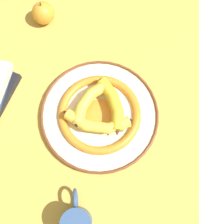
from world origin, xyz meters
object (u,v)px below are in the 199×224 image
object	(u,v)px
banana_c	(88,101)
coffee_mug	(77,222)
decorative_bowl	(100,114)
apple	(43,13)
banana_a	(96,124)
banana_b	(114,105)

from	to	relation	value
banana_c	coffee_mug	bearing A→B (deg)	29.14
decorative_bowl	apple	world-z (taller)	apple
decorative_bowl	coffee_mug	xyz separation A→B (m)	(0.12, 0.28, 0.03)
decorative_bowl	banana_a	distance (m)	0.05
banana_c	apple	bearing A→B (deg)	-120.20
coffee_mug	apple	xyz separation A→B (m)	(-0.02, -0.67, -0.01)
apple	coffee_mug	bearing A→B (deg)	88.64
decorative_bowl	coffee_mug	world-z (taller)	coffee_mug
banana_c	apple	size ratio (longest dim) A/B	1.59
coffee_mug	banana_a	bearing A→B (deg)	-15.37
banana_a	coffee_mug	bearing A→B (deg)	-92.97
banana_c	coffee_mug	world-z (taller)	coffee_mug
banana_b	apple	size ratio (longest dim) A/B	2.16
banana_c	coffee_mug	xyz separation A→B (m)	(0.10, 0.32, -0.00)
decorative_bowl	apple	size ratio (longest dim) A/B	4.13
banana_a	banana_c	size ratio (longest dim) A/B	1.43
decorative_bowl	banana_b	distance (m)	0.06
banana_a	coffee_mug	world-z (taller)	coffee_mug
banana_a	decorative_bowl	bearing A→B (deg)	83.18
banana_a	apple	size ratio (longest dim) A/B	2.28
banana_b	coffee_mug	size ratio (longest dim) A/B	1.49
banana_b	coffee_mug	xyz separation A→B (m)	(0.17, 0.29, -0.01)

